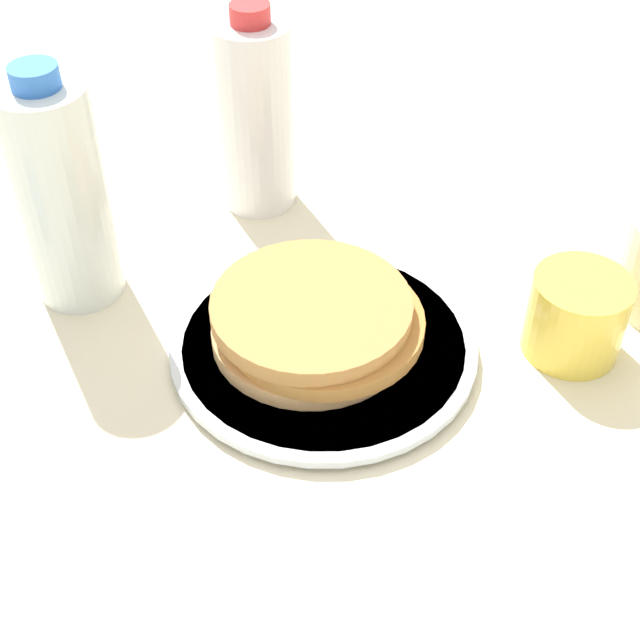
% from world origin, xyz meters
% --- Properties ---
extents(ground_plane, '(4.00, 4.00, 0.00)m').
position_xyz_m(ground_plane, '(0.00, 0.00, 0.00)').
color(ground_plane, beige).
extents(plate, '(0.26, 0.26, 0.01)m').
position_xyz_m(plate, '(0.01, 0.00, 0.01)').
color(plate, silver).
rests_on(plate, ground_plane).
extents(pancake_stack, '(0.17, 0.17, 0.04)m').
position_xyz_m(pancake_stack, '(0.00, 0.01, 0.03)').
color(pancake_stack, '#E2AE6E').
rests_on(pancake_stack, plate).
extents(juice_glass, '(0.08, 0.08, 0.07)m').
position_xyz_m(juice_glass, '(0.17, -0.13, 0.04)').
color(juice_glass, yellow).
rests_on(juice_glass, ground_plane).
extents(water_bottle_near, '(0.08, 0.08, 0.22)m').
position_xyz_m(water_bottle_near, '(-0.11, 0.21, 0.10)').
color(water_bottle_near, silver).
rests_on(water_bottle_near, ground_plane).
extents(water_bottle_far, '(0.07, 0.07, 0.21)m').
position_xyz_m(water_bottle_far, '(0.10, 0.22, 0.10)').
color(water_bottle_far, white).
rests_on(water_bottle_far, ground_plane).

